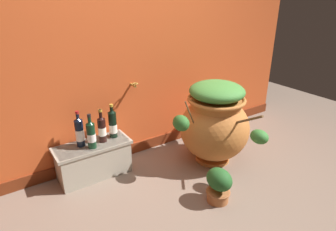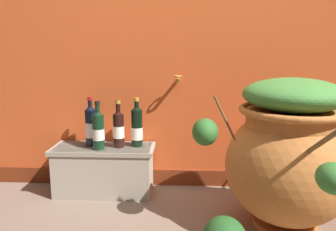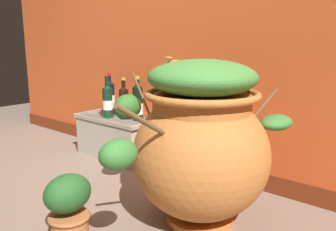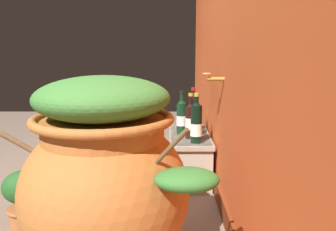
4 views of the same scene
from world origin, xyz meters
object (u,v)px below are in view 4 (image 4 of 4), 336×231
Objects in this scene: terracotta_urn at (105,176)px; wine_bottle_right at (182,116)px; wine_bottle_middle at (193,113)px; wine_bottle_back at (196,122)px; wine_bottle_left at (191,119)px; potted_shrub at (25,196)px.

terracotta_urn is 1.22m from wine_bottle_right.
wine_bottle_middle is at bearing 129.76° from wine_bottle_right.
wine_bottle_left is at bearing -165.94° from wine_bottle_back.
wine_bottle_middle is at bearing 130.04° from potted_shrub.
wine_bottle_middle is 1.11× the size of potted_shrub.
wine_bottle_left is 1.05× the size of potted_shrub.
terracotta_urn is 3.47× the size of potted_shrub.
wine_bottle_right is at bearing -50.24° from wine_bottle_middle.
wine_bottle_left is at bearing 25.09° from wine_bottle_right.
wine_bottle_middle is 1.33m from potted_shrub.
wine_bottle_back is (0.12, 0.03, 0.01)m from wine_bottle_left.
wine_bottle_left is 1.19m from potted_shrub.
wine_bottle_left is 0.95× the size of wine_bottle_middle.
wine_bottle_back is (-0.92, 0.46, 0.04)m from terracotta_urn.
terracotta_urn reaches higher than wine_bottle_back.
wine_bottle_middle is 0.12m from wine_bottle_right.
potted_shrub is (0.83, -0.99, -0.32)m from wine_bottle_middle.
wine_bottle_back is at bearing -0.07° from wine_bottle_middle.
wine_bottle_right is at bearing 130.07° from potted_shrub.
terracotta_urn is 1.12m from wine_bottle_left.
potted_shrub is at bearing -127.87° from terracotta_urn.
wine_bottle_back reaches higher than wine_bottle_left.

